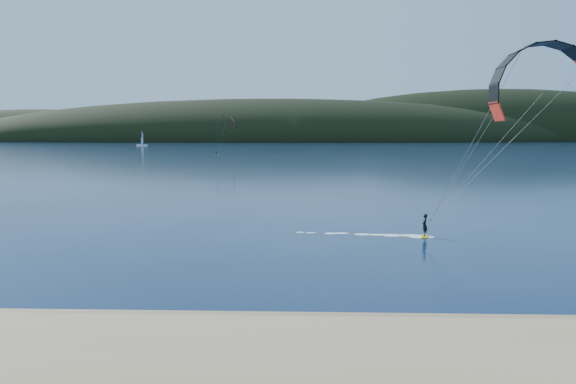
# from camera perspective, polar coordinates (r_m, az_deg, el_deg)

# --- Properties ---
(ground) EXTENTS (1800.00, 1800.00, 0.00)m
(ground) POSITION_cam_1_polar(r_m,az_deg,el_deg) (20.21, -6.03, -17.18)
(ground) COLOR #071735
(ground) RESTS_ON ground
(wet_sand) EXTENTS (220.00, 2.50, 0.10)m
(wet_sand) POSITION_cam_1_polar(r_m,az_deg,el_deg) (24.37, -4.51, -12.97)
(wet_sand) COLOR #907453
(wet_sand) RESTS_ON ground
(headland) EXTENTS (1200.00, 310.00, 140.00)m
(headland) POSITION_cam_1_polar(r_m,az_deg,el_deg) (763.75, 1.93, 5.17)
(headland) COLOR black
(headland) RESTS_ON ground
(kitesurfer_near) EXTENTS (21.29, 7.40, 14.04)m
(kitesurfer_near) POSITION_cam_1_polar(r_m,az_deg,el_deg) (42.24, 23.72, 8.54)
(kitesurfer_near) COLOR yellow
(kitesurfer_near) RESTS_ON ground
(kitesurfer_far) EXTENTS (9.09, 7.64, 14.91)m
(kitesurfer_far) POSITION_cam_1_polar(r_m,az_deg,el_deg) (221.46, -6.40, 6.80)
(kitesurfer_far) COLOR yellow
(kitesurfer_far) RESTS_ON ground
(sailboat) EXTENTS (7.88, 5.18, 11.44)m
(sailboat) POSITION_cam_1_polar(r_m,az_deg,el_deg) (435.17, -14.57, 4.65)
(sailboat) COLOR white
(sailboat) RESTS_ON ground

